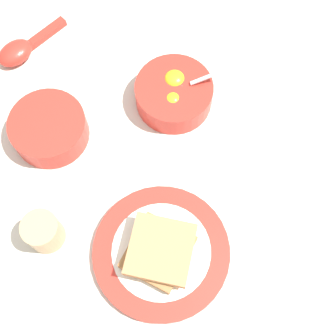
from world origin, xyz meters
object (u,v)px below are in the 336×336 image
(toast_sandwich, at_px, (159,251))
(congee_bowl, at_px, (49,128))
(toast_plate, at_px, (161,252))
(egg_bowl, at_px, (174,93))
(drinking_cup, at_px, (43,231))
(soup_spoon, at_px, (20,50))

(toast_sandwich, height_order, congee_bowl, toast_sandwich)
(toast_plate, distance_m, congee_bowl, 0.30)
(egg_bowl, xyz_separation_m, drinking_cup, (0.12, 0.32, 0.01))
(soup_spoon, relative_size, congee_bowl, 1.13)
(toast_plate, distance_m, soup_spoon, 0.49)
(egg_bowl, height_order, congee_bowl, egg_bowl)
(drinking_cup, bearing_deg, soup_spoon, -58.18)
(toast_sandwich, bearing_deg, drinking_cup, 9.11)
(egg_bowl, relative_size, toast_plate, 0.63)
(egg_bowl, distance_m, toast_sandwich, 0.30)
(egg_bowl, relative_size, soup_spoon, 0.92)
(toast_plate, relative_size, drinking_cup, 3.48)
(toast_plate, bearing_deg, toast_sandwich, 72.11)
(egg_bowl, xyz_separation_m, toast_plate, (-0.07, 0.29, -0.02))
(toast_plate, height_order, congee_bowl, congee_bowl)
(toast_sandwich, xyz_separation_m, drinking_cup, (0.19, 0.03, -0.00))
(egg_bowl, height_order, soup_spoon, egg_bowl)
(soup_spoon, distance_m, drinking_cup, 0.38)
(soup_spoon, bearing_deg, toast_sandwich, 143.35)
(toast_sandwich, bearing_deg, toast_plate, -107.89)
(toast_plate, relative_size, soup_spoon, 1.46)
(egg_bowl, relative_size, toast_sandwich, 1.26)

